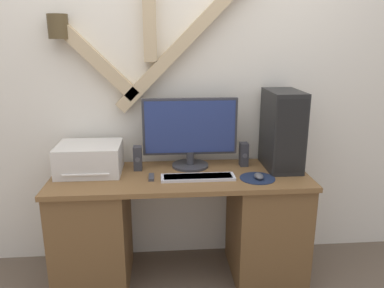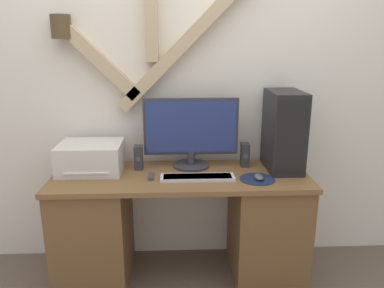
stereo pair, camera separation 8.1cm
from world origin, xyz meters
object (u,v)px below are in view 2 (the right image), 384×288
Objects in this scene: mouse at (259,177)px; speaker_right at (245,155)px; computer_tower at (284,131)px; remote_control at (151,177)px; keyboard at (197,177)px; monitor at (191,131)px; speaker_left at (139,158)px; printer at (91,157)px.

speaker_right is (-0.04, 0.26, 0.06)m from mouse.
computer_tower is 0.88m from remote_control.
keyboard is 0.28m from remote_control.
speaker_right reaches higher than remote_control.
computer_tower is at bearing 46.10° from mouse.
monitor reaches higher than speaker_left.
speaker_left is at bearing 178.04° from computer_tower.
speaker_left is at bearing -173.71° from monitor.
speaker_right reaches higher than mouse.
monitor is 0.38m from speaker_left.
remote_control is at bearing -170.88° from computer_tower.
speaker_right is 1.47× the size of remote_control.
speaker_right is (-0.23, 0.06, -0.17)m from computer_tower.
computer_tower is (0.55, 0.16, 0.24)m from keyboard.
printer is 3.69× the size of remote_control.
computer_tower is 1.29× the size of printer.
monitor reaches higher than speaker_right.
speaker_left is (-0.92, 0.03, -0.17)m from computer_tower.
keyboard is 0.88× the size of computer_tower.
keyboard is 0.36m from mouse.
mouse is 1.04m from printer.
monitor is at bearing 97.30° from keyboard.
printer is 2.51× the size of speaker_right.
mouse is at bearing -5.87° from remote_control.
printer is at bearing 165.68° from keyboard.
keyboard is at bearing -163.65° from computer_tower.
printer is 0.42m from remote_control.
speaker_right is at bearing 165.38° from computer_tower.
computer_tower is 3.24× the size of speaker_left.
speaker_left reaches higher than keyboard.
remote_control is at bearing 174.13° from mouse.
keyboard is 0.69m from printer.
printer is at bearing -175.17° from speaker_left.
speaker_right is at bearing 2.34° from speaker_left.
computer_tower reaches higher than speaker_left.
speaker_left is at bearing -177.66° from speaker_right.
mouse is 0.56× the size of speaker_right.
speaker_left is 1.47× the size of remote_control.
speaker_left and speaker_right have the same top height.
mouse is 0.17× the size of computer_tower.
monitor is at bearing 6.29° from speaker_left.
keyboard is 2.87× the size of speaker_right.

